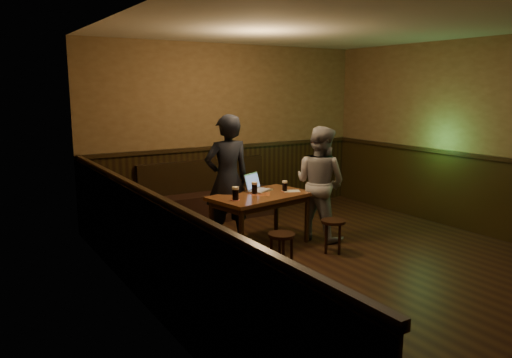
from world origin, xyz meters
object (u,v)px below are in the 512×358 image
at_px(pub_table, 261,201).
at_px(pint_mid, 254,188).
at_px(bench, 208,201).
at_px(person_suit, 227,180).
at_px(pint_left, 235,193).
at_px(stool_right, 333,227).
at_px(laptop, 256,186).
at_px(person_grey, 320,183).
at_px(pint_right, 285,186).
at_px(stool_left, 282,241).

relative_size(pub_table, pint_mid, 8.84).
xyz_separation_m(bench, person_suit, (-0.30, -1.22, 0.57)).
relative_size(pub_table, pint_left, 8.30).
relative_size(pub_table, stool_right, 3.36).
height_order(laptop, person_grey, person_grey).
height_order(bench, pint_mid, bench).
bearing_deg(pint_right, laptop, 144.72).
xyz_separation_m(pub_table, pint_left, (-0.45, -0.12, 0.18)).
distance_m(bench, pint_mid, 1.60).
relative_size(pint_mid, person_grey, 0.10).
bearing_deg(pub_table, laptop, 61.84).
bearing_deg(person_suit, stool_left, 97.83).
bearing_deg(pint_mid, person_suit, 129.70).
height_order(pint_right, laptop, laptop).
bearing_deg(bench, stool_right, -73.98).
height_order(pub_table, stool_right, pub_table).
distance_m(bench, stool_left, 2.46).
relative_size(stool_right, pint_right, 2.94).
xyz_separation_m(pint_left, person_grey, (1.34, -0.01, -0.00)).
relative_size(pint_left, pint_mid, 1.06).
bearing_deg(person_grey, laptop, 49.35).
bearing_deg(pint_left, stool_left, -74.89).
bearing_deg(person_grey, pint_mid, 61.25).
relative_size(person_suit, person_grey, 1.11).
bearing_deg(bench, person_grey, -62.46).
bearing_deg(pint_mid, pub_table, -49.14).
relative_size(laptop, person_suit, 0.24).
xyz_separation_m(person_suit, person_grey, (1.20, -0.49, -0.09)).
height_order(bench, pub_table, bench).
bearing_deg(pub_table, stool_right, -57.19).
relative_size(pint_left, person_suit, 0.10).
relative_size(stool_left, pint_mid, 2.64).
distance_m(pint_right, laptop, 0.39).
height_order(person_suit, person_grey, person_suit).
bearing_deg(stool_left, stool_right, 9.25).
height_order(bench, person_grey, person_grey).
bearing_deg(bench, pint_mid, -92.06).
height_order(stool_right, pint_left, pint_left).
bearing_deg(stool_left, pub_table, 73.74).
bearing_deg(person_suit, bench, -98.53).
height_order(bench, stool_right, bench).
relative_size(stool_left, stool_right, 1.00).
xyz_separation_m(stool_right, pint_mid, (-0.71, 0.77, 0.45)).
relative_size(pint_mid, laptop, 0.39).
height_order(stool_left, person_suit, person_suit).
bearing_deg(stool_right, person_grey, 67.90).
distance_m(bench, pub_table, 1.61).
xyz_separation_m(stool_right, person_grey, (0.24, 0.58, 0.45)).
height_order(stool_right, person_suit, person_suit).
height_order(pint_mid, pint_right, pint_mid).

